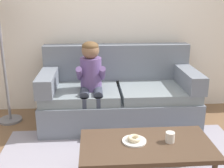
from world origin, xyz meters
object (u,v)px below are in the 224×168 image
Objects in this scene: mug at (170,137)px; toy_controller at (186,146)px; donut at (134,138)px; coffee_table at (146,147)px; person_child at (91,78)px; couch at (118,96)px.

mug is 0.79m from toy_controller.
mug is (0.31, -0.02, 0.01)m from donut.
mug is at bearing -4.34° from donut.
coffee_table is 12.66× the size of mug.
donut is at bearing -159.51° from toy_controller.
mug is (0.68, -1.11, -0.22)m from person_child.
mug reaches higher than coffee_table.
mug is at bearing -140.99° from toy_controller.
couch is 21.90× the size of mug.
donut is (0.37, -1.09, -0.23)m from person_child.
couch is 1.37m from mug.
couch is at bearing 30.88° from person_child.
mug is at bearing 3.52° from coffee_table.
mug is 0.40× the size of toy_controller.
toy_controller is (0.36, 0.56, -0.43)m from mug.
donut is at bearing -89.33° from couch.
donut is (-0.10, 0.04, 0.07)m from coffee_table.
person_child reaches higher than coffee_table.
couch reaches higher than toy_controller.
toy_controller is (0.66, 0.54, -0.42)m from donut.
couch is 1.79× the size of person_child.
toy_controller is at bearing 57.55° from mug.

